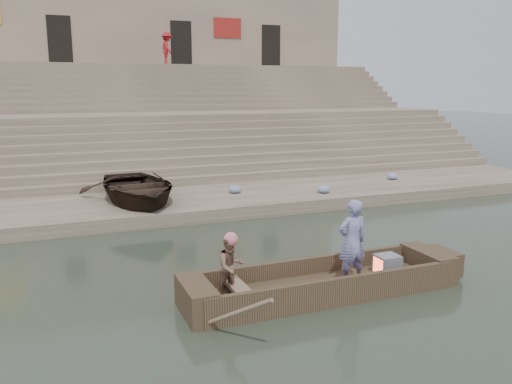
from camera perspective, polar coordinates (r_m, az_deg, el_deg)
ground at (r=9.98m, az=-1.66°, el=-12.35°), size 120.00×120.00×0.00m
lower_landing at (r=17.30m, az=-10.88°, el=-1.52°), size 32.00×4.00×0.40m
mid_landing at (r=24.42m, az=-14.42°, el=4.94°), size 32.00×3.00×2.80m
upper_landing at (r=31.27m, az=-16.28°, el=8.41°), size 32.00×3.00×5.20m
ghat_steps at (r=26.05m, az=-14.97°, el=6.19°), size 32.00×11.00×5.20m
building_wall at (r=35.25m, az=-17.24°, el=13.55°), size 32.00×5.07×11.20m
main_rowboat at (r=10.55m, az=7.22°, el=-10.44°), size 5.00×1.30×0.22m
rowboat_trim at (r=10.57m, az=8.26°, el=-9.28°), size 6.04×2.63×1.83m
standing_man at (r=10.36m, az=10.40°, el=-5.36°), size 0.62×0.42×1.69m
rowing_man at (r=9.65m, az=-2.73°, el=-8.10°), size 0.64×0.55×1.16m
television at (r=11.21m, az=14.05°, el=-7.67°), size 0.46×0.42×0.40m
beached_rowboat at (r=17.05m, az=-12.84°, el=0.49°), size 3.48×4.68×0.93m
pedestrian at (r=31.66m, az=-9.65°, el=15.12°), size 0.73×1.22×1.85m
cloth_bundles at (r=19.06m, az=7.04°, el=0.82°), size 7.12×1.77×0.26m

